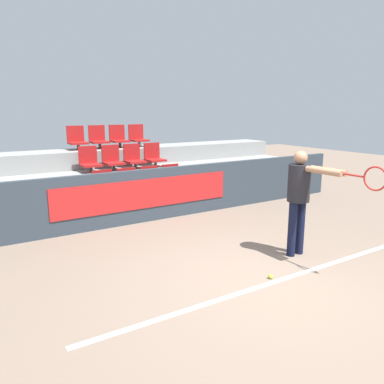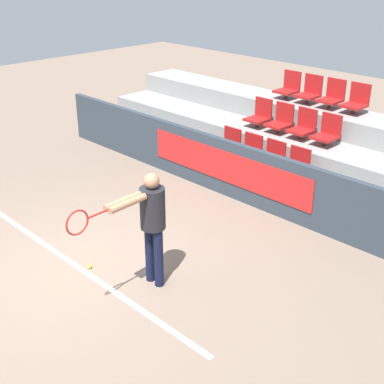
# 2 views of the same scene
# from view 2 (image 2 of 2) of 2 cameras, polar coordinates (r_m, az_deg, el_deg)

# --- Properties ---
(ground_plane) EXTENTS (30.00, 30.00, 0.00)m
(ground_plane) POSITION_cam_2_polar(r_m,az_deg,el_deg) (8.23, -11.45, -7.82)
(ground_plane) COLOR #7A6656
(court_baseline) EXTENTS (5.40, 0.08, 0.01)m
(court_baseline) POSITION_cam_2_polar(r_m,az_deg,el_deg) (8.20, -11.85, -7.97)
(court_baseline) COLOR white
(court_baseline) RESTS_ON ground
(barrier_wall) EXTENTS (10.37, 0.14, 1.10)m
(barrier_wall) POSITION_cam_2_polar(r_m,az_deg,el_deg) (10.01, 4.73, 2.23)
(barrier_wall) COLOR #2D3842
(barrier_wall) RESTS_ON ground
(bleacher_tier_front) EXTENTS (9.97, 0.98, 0.43)m
(bleacher_tier_front) POSITION_cam_2_polar(r_m,az_deg,el_deg) (10.55, 6.72, 1.37)
(bleacher_tier_front) COLOR gray
(bleacher_tier_front) RESTS_ON ground
(bleacher_tier_middle) EXTENTS (9.97, 0.98, 0.87)m
(bleacher_tier_middle) POSITION_cam_2_polar(r_m,az_deg,el_deg) (11.20, 9.94, 3.76)
(bleacher_tier_middle) COLOR gray
(bleacher_tier_middle) RESTS_ON ground
(bleacher_tier_back) EXTENTS (9.97, 0.98, 1.30)m
(bleacher_tier_back) POSITION_cam_2_polar(r_m,az_deg,el_deg) (11.90, 12.81, 5.87)
(bleacher_tier_back) COLOR gray
(bleacher_tier_back) RESTS_ON ground
(stadium_chair_0) EXTENTS (0.43, 0.45, 0.59)m
(stadium_chair_0) POSITION_cam_2_polar(r_m,az_deg,el_deg) (10.97, 3.91, 5.03)
(stadium_chair_0) COLOR #333333
(stadium_chair_0) RESTS_ON bleacher_tier_front
(stadium_chair_1) EXTENTS (0.43, 0.45, 0.59)m
(stadium_chair_1) POSITION_cam_2_polar(r_m,az_deg,el_deg) (10.63, 6.14, 4.31)
(stadium_chair_1) COLOR #333333
(stadium_chair_1) RESTS_ON bleacher_tier_front
(stadium_chair_2) EXTENTS (0.43, 0.45, 0.59)m
(stadium_chair_2) POSITION_cam_2_polar(r_m,az_deg,el_deg) (10.32, 8.50, 3.53)
(stadium_chair_2) COLOR #333333
(stadium_chair_2) RESTS_ON bleacher_tier_front
(stadium_chair_3) EXTENTS (0.43, 0.45, 0.59)m
(stadium_chair_3) POSITION_cam_2_polar(r_m,az_deg,el_deg) (10.02, 11.01, 2.70)
(stadium_chair_3) COLOR #333333
(stadium_chair_3) RESTS_ON bleacher_tier_front
(stadium_chair_4) EXTENTS (0.43, 0.45, 0.59)m
(stadium_chair_4) POSITION_cam_2_polar(r_m,az_deg,el_deg) (11.55, 7.23, 8.17)
(stadium_chair_4) COLOR #333333
(stadium_chair_4) RESTS_ON bleacher_tier_middle
(stadium_chair_5) EXTENTS (0.43, 0.45, 0.59)m
(stadium_chair_5) POSITION_cam_2_polar(r_m,az_deg,el_deg) (11.24, 9.45, 7.57)
(stadium_chair_5) COLOR #333333
(stadium_chair_5) RESTS_ON bleacher_tier_middle
(stadium_chair_6) EXTENTS (0.43, 0.45, 0.59)m
(stadium_chair_6) POSITION_cam_2_polar(r_m,az_deg,el_deg) (10.94, 11.78, 6.91)
(stadium_chair_6) COLOR #333333
(stadium_chair_6) RESTS_ON bleacher_tier_middle
(stadium_chair_7) EXTENTS (0.43, 0.45, 0.59)m
(stadium_chair_7) POSITION_cam_2_polar(r_m,az_deg,el_deg) (10.66, 14.24, 6.21)
(stadium_chair_7) COLOR #333333
(stadium_chair_7) RESTS_ON bleacher_tier_middle
(stadium_chair_8) EXTENTS (0.43, 0.45, 0.59)m
(stadium_chair_8) POSITION_cam_2_polar(r_m,az_deg,el_deg) (12.21, 10.26, 10.97)
(stadium_chair_8) COLOR #333333
(stadium_chair_8) RESTS_ON bleacher_tier_back
(stadium_chair_9) EXTENTS (0.43, 0.45, 0.59)m
(stadium_chair_9) POSITION_cam_2_polar(r_m,az_deg,el_deg) (11.91, 12.45, 10.45)
(stadium_chair_9) COLOR #333333
(stadium_chair_9) RESTS_ON bleacher_tier_back
(stadium_chair_10) EXTENTS (0.43, 0.45, 0.59)m
(stadium_chair_10) POSITION_cam_2_polar(r_m,az_deg,el_deg) (11.63, 14.74, 9.89)
(stadium_chair_10) COLOR #333333
(stadium_chair_10) RESTS_ON bleacher_tier_back
(stadium_chair_11) EXTENTS (0.43, 0.45, 0.59)m
(stadium_chair_11) POSITION_cam_2_polar(r_m,az_deg,el_deg) (11.37, 17.12, 9.28)
(stadium_chair_11) COLOR #333333
(stadium_chair_11) RESTS_ON bleacher_tier_back
(tennis_player) EXTENTS (0.35, 1.54, 1.68)m
(tennis_player) POSITION_cam_2_polar(r_m,az_deg,el_deg) (7.18, -4.56, -2.81)
(tennis_player) COLOR black
(tennis_player) RESTS_ON ground
(tennis_ball) EXTENTS (0.07, 0.07, 0.07)m
(tennis_ball) POSITION_cam_2_polar(r_m,az_deg,el_deg) (8.16, -10.86, -7.80)
(tennis_ball) COLOR #CCDB33
(tennis_ball) RESTS_ON ground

